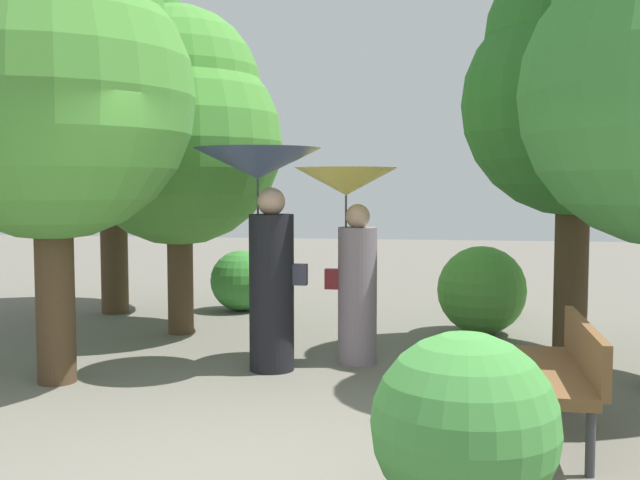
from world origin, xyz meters
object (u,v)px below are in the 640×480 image
object	(u,v)px
person_left	(263,214)
park_bench	(561,368)
tree_far_back	(49,72)
tree_near_left	(111,94)
person_right	(351,230)
tree_mid_right	(576,83)
tree_mid_left	(178,125)

from	to	relation	value
person_left	park_bench	world-z (taller)	person_left
tree_far_back	tree_near_left	bearing A→B (deg)	106.29
person_left	tree_near_left	distance (m)	4.24
person_right	park_bench	bearing A→B (deg)	-141.77
person_left	tree_mid_right	size ratio (longest dim) A/B	0.50
person_right	tree_near_left	bearing A→B (deg)	54.15
person_left	tree_mid_left	world-z (taller)	tree_mid_left
person_right	tree_far_back	size ratio (longest dim) A/B	0.46
person_left	tree_mid_right	bearing A→B (deg)	-70.30
tree_mid_right	park_bench	bearing A→B (deg)	-100.91
person_right	tree_far_back	world-z (taller)	tree_far_back
tree_mid_right	tree_far_back	size ratio (longest dim) A/B	1.00
person_right	tree_near_left	xyz separation A→B (m)	(-3.58, 2.41, 1.68)
tree_near_left	tree_mid_right	distance (m)	6.05
tree_mid_left	tree_far_back	bearing A→B (deg)	-98.66
tree_mid_left	tree_mid_right	world-z (taller)	tree_mid_right
tree_mid_right	tree_near_left	bearing A→B (deg)	164.53
tree_near_left	tree_mid_right	xyz separation A→B (m)	(5.83, -1.61, -0.19)
person_right	park_bench	distance (m)	2.77
person_left	tree_mid_left	bearing A→B (deg)	39.56
park_bench	tree_mid_right	distance (m)	3.69
park_bench	tree_far_back	xyz separation A→B (m)	(-4.24, 0.87, 2.26)
person_left	tree_far_back	world-z (taller)	tree_far_back
person_left	tree_mid_left	size ratio (longest dim) A/B	0.55
person_left	tree_mid_right	xyz separation A→B (m)	(3.04, 1.20, 1.33)
park_bench	tree_mid_right	size ratio (longest dim) A/B	0.35
park_bench	tree_mid_left	size ratio (longest dim) A/B	0.39
tree_mid_right	tree_far_back	xyz separation A→B (m)	(-4.79, -1.95, -0.06)
park_bench	tree_far_back	size ratio (longest dim) A/B	0.35
tree_mid_right	person_right	bearing A→B (deg)	-160.49
park_bench	tree_near_left	xyz separation A→B (m)	(-5.28, 4.43, 2.51)
tree_near_left	tree_mid_right	world-z (taller)	tree_near_left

